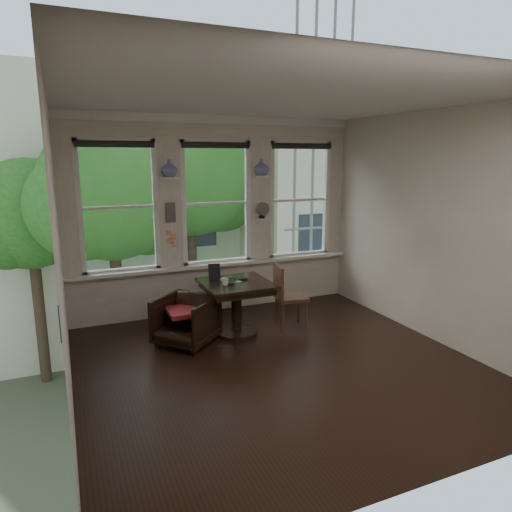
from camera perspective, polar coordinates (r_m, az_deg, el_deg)
name	(u,v)px	position (r m, az deg, el deg)	size (l,w,h in m)	color
ground	(278,365)	(5.52, 2.82, -13.44)	(4.50, 4.50, 0.00)	black
ceiling	(281,97)	(5.02, 3.20, 19.20)	(4.50, 4.50, 0.00)	silver
wall_back	(216,216)	(7.12, -5.03, 4.99)	(4.50, 4.50, 0.00)	silver
wall_front	(429,294)	(3.25, 20.83, -4.46)	(4.50, 4.50, 0.00)	silver
wall_left	(60,256)	(4.55, -23.34, -0.05)	(4.50, 4.50, 0.00)	silver
wall_right	(436,228)	(6.37, 21.53, 3.33)	(4.50, 4.50, 0.00)	silver
window_left	(118,207)	(6.79, -16.82, 5.87)	(1.10, 0.12, 1.90)	white
window_center	(216,203)	(7.10, -5.06, 6.59)	(1.10, 0.12, 1.90)	white
window_right	(299,200)	(7.67, 5.35, 7.00)	(1.10, 0.12, 1.90)	white
shelf_left	(170,178)	(6.78, -10.76, 9.55)	(0.26, 0.16, 0.03)	white
shelf_right	(261,176)	(7.24, 0.67, 9.91)	(0.26, 0.16, 0.03)	white
intercom	(170,212)	(6.85, -10.65, 5.38)	(0.14, 0.06, 0.28)	#59544F
sticky_notes	(171,236)	(6.91, -10.55, 2.50)	(0.16, 0.01, 0.24)	pink
desk_fan	(262,213)	(7.27, 0.73, 5.41)	(0.20, 0.20, 0.24)	#59544F
vase_left	(169,168)	(6.78, -10.81, 10.73)	(0.24, 0.24, 0.25)	silver
vase_right	(261,167)	(7.24, 0.68, 11.01)	(0.24, 0.24, 0.25)	silver
table	(236,309)	(6.26, -2.46, -6.58)	(0.90, 0.90, 0.75)	black
armchair_left	(186,321)	(6.03, -8.76, -8.00)	(0.69, 0.71, 0.64)	black
cushion_red	(186,311)	(5.98, -8.80, -6.84)	(0.45, 0.45, 0.06)	maroon
side_chair_right	(291,297)	(6.50, 4.42, -5.09)	(0.42, 0.42, 0.92)	#492C1A
laptop	(238,280)	(6.22, -2.23, -2.98)	(0.29, 0.19, 0.02)	black
mug	(225,281)	(6.01, -3.89, -3.20)	(0.10, 0.10, 0.09)	white
drinking_glass	(231,281)	(6.03, -3.10, -3.14)	(0.11, 0.11, 0.09)	white
tablet	(214,272)	(6.26, -5.24, -1.98)	(0.16, 0.02, 0.22)	black
papers	(230,280)	(6.24, -3.29, -3.03)	(0.22, 0.30, 0.00)	silver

